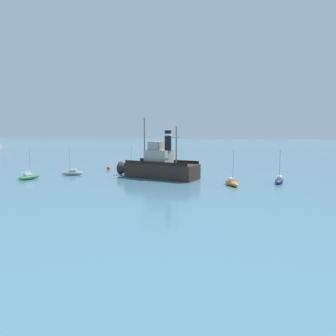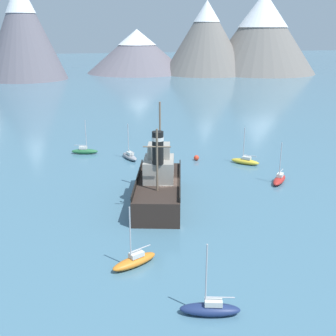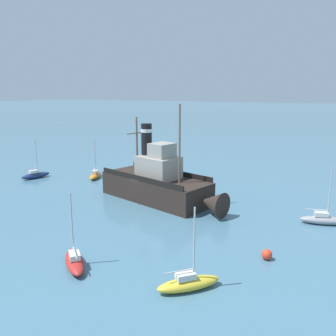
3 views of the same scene
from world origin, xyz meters
The scene contains 9 objects.
ground_plane centered at (0.00, 0.00, 0.00)m, with size 600.00×600.00×0.00m, color #477289.
old_tugboat centered at (-0.81, 1.32, 1.83)m, with size 7.45×14.78×9.90m.
sailboat_yellow centered at (13.06, 10.82, 0.43)m, with size 3.53×3.39×4.90m.
sailboat_grey centered at (-1.46, 16.80, 0.43)m, with size 2.14×3.96×4.90m.
sailboat_navy centered at (-1.80, -17.51, 0.43)m, with size 3.96×2.10×4.90m.
sailboat_green centered at (-7.35, 20.95, 0.43)m, with size 3.96×2.06×4.90m.
sailboat_orange centered at (-5.43, -10.71, 0.43)m, with size 3.91×2.59×4.90m.
sailboat_red centered at (13.99, 3.22, 0.43)m, with size 3.34×3.58×4.90m.
mooring_buoy centered at (7.27, 13.97, 0.36)m, with size 0.72×0.72×0.72m, color red.
Camera 1 is at (-48.12, -11.60, 7.51)m, focal length 32.00 mm.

